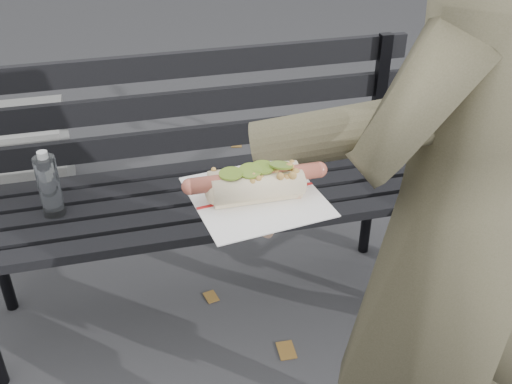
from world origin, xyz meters
TOP-DOWN VIEW (x-y plane):
  - park_bench at (0.05, 0.85)m, footprint 1.50×0.44m
  - person at (0.46, 0.04)m, footprint 0.69×0.58m
  - held_hotdog at (0.24, 0.01)m, footprint 0.64×0.30m
  - fallen_leaves at (0.20, 0.45)m, footprint 4.09×3.25m

SIDE VIEW (x-z plane):
  - fallen_leaves at x=0.20m, z-range 0.00..0.00m
  - park_bench at x=0.05m, z-range 0.08..0.96m
  - person at x=0.46m, z-range 0.00..1.61m
  - held_hotdog at x=0.24m, z-range 0.94..1.14m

